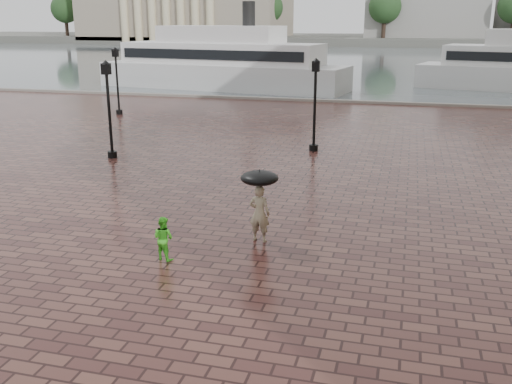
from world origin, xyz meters
TOP-DOWN VIEW (x-y plane):
  - ground at (0.00, 0.00)m, footprint 300.00×300.00m
  - harbour_water at (0.00, 92.00)m, footprint 240.00×240.00m
  - quay_edge at (0.00, 32.00)m, footprint 80.00×0.60m
  - far_shore at (0.00, 160.00)m, footprint 300.00×60.00m
  - far_trees at (0.00, 138.00)m, footprint 188.00×8.00m
  - street_lamps at (-5.00, 15.33)m, footprint 15.44×12.44m
  - adult_pedestrian at (3.47, 1.44)m, footprint 0.65×0.46m
  - child_pedestrian at (1.30, -0.53)m, footprint 0.69×0.60m
  - ferry_near at (-10.02, 38.77)m, footprint 24.78×9.56m
  - umbrella at (3.47, 1.44)m, footprint 1.10×1.10m

SIDE VIEW (x-z plane):
  - ground at x=0.00m, z-range 0.00..0.00m
  - harbour_water at x=0.00m, z-range 0.00..0.00m
  - quay_edge at x=0.00m, z-range -0.15..0.15m
  - child_pedestrian at x=1.30m, z-range 0.00..1.22m
  - adult_pedestrian at x=3.47m, z-range 0.00..1.71m
  - far_shore at x=0.00m, z-range 0.00..2.00m
  - umbrella at x=3.47m, z-range 1.36..2.51m
  - street_lamps at x=-5.00m, z-range 0.13..4.53m
  - ferry_near at x=-10.02m, z-range -1.58..6.34m
  - far_trees at x=0.00m, z-range 2.67..16.17m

